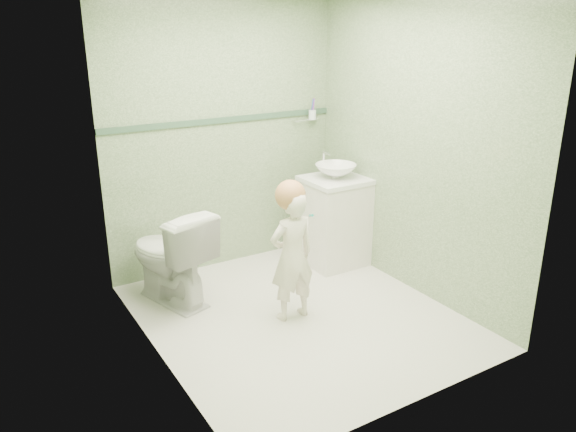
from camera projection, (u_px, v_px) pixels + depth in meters
ground at (298, 316)px, 4.38m from camera, size 2.50×2.50×0.00m
room_shell at (299, 166)px, 3.99m from camera, size 2.50×2.54×2.40m
trim_stripe at (223, 120)px, 4.94m from camera, size 2.20×0.02×0.05m
vanity at (334, 223)px, 5.23m from camera, size 0.52×0.50×0.80m
counter at (335, 180)px, 5.09m from camera, size 0.54×0.52×0.04m
basin at (336, 171)px, 5.07m from camera, size 0.37×0.37×0.13m
faucet at (324, 158)px, 5.19m from camera, size 0.03×0.13×0.18m
cup_holder at (312, 115)px, 5.34m from camera, size 0.26×0.07×0.21m
toilet at (170, 256)px, 4.49m from camera, size 0.65×0.87×0.79m
toddler at (292, 256)px, 4.21m from camera, size 0.37×0.24×1.02m
hair_cap at (290, 195)px, 4.07m from camera, size 0.23×0.23×0.23m
teal_toothbrush at (310, 215)px, 4.03m from camera, size 0.11×0.13×0.08m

